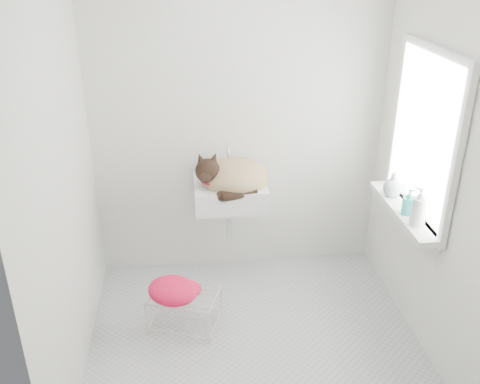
{
  "coord_description": "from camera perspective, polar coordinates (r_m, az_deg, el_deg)",
  "views": [
    {
      "loc": [
        -0.4,
        -2.75,
        2.44
      ],
      "look_at": [
        -0.04,
        0.5,
        0.88
      ],
      "focal_mm": 39.48,
      "sensor_mm": 36.0,
      "label": 1
    }
  ],
  "objects": [
    {
      "name": "windowsill",
      "position": [
        3.65,
        17.24,
        -1.95
      ],
      "size": [
        0.16,
        0.88,
        0.04
      ],
      "primitive_type": "cube",
      "color": "white",
      "rests_on": "right_wall"
    },
    {
      "name": "faucet",
      "position": [
        3.96,
        -1.38,
        4.0
      ],
      "size": [
        0.19,
        0.13,
        0.19
      ],
      "primitive_type": null,
      "color": "silver",
      "rests_on": "sink"
    },
    {
      "name": "wire_rack",
      "position": [
        3.75,
        -6.01,
        -12.27
      ],
      "size": [
        0.52,
        0.44,
        0.26
      ],
      "primitive_type": "cube",
      "rotation": [
        0.0,
        0.0,
        -0.33
      ],
      "color": "silver",
      "rests_on": "floor"
    },
    {
      "name": "back_wall",
      "position": [
        3.96,
        -0.15,
        7.98
      ],
      "size": [
        2.2,
        0.02,
        2.5
      ],
      "primitive_type": "cube",
      "color": "silver",
      "rests_on": "ground"
    },
    {
      "name": "bottle_a",
      "position": [
        3.45,
        18.51,
        -3.37
      ],
      "size": [
        0.11,
        0.11,
        0.21
      ],
      "primitive_type": "imported",
      "rotation": [
        0.0,
        0.0,
        4.19
      ],
      "color": "white",
      "rests_on": "windowsill"
    },
    {
      "name": "window_glass",
      "position": [
        3.48,
        19.48,
        5.75
      ],
      "size": [
        0.01,
        0.8,
        1.0
      ],
      "primitive_type": "cube",
      "color": "white",
      "rests_on": "right_wall"
    },
    {
      "name": "bottle_b",
      "position": [
        3.57,
        17.59,
        -2.25
      ],
      "size": [
        0.1,
        0.1,
        0.17
      ],
      "primitive_type": "imported",
      "rotation": [
        0.0,
        0.0,
        1.15
      ],
      "color": "teal",
      "rests_on": "windowsill"
    },
    {
      "name": "floor",
      "position": [
        3.7,
        1.57,
        -15.78
      ],
      "size": [
        2.2,
        2.0,
        0.02
      ],
      "primitive_type": "cube",
      "color": "#A0A7AD",
      "rests_on": "ground"
    },
    {
      "name": "sink",
      "position": [
        3.85,
        -1.13,
        1.09
      ],
      "size": [
        0.52,
        0.45,
        0.21
      ],
      "primitive_type": "cube",
      "color": "white",
      "rests_on": "back_wall"
    },
    {
      "name": "towel",
      "position": [
        3.62,
        -7.25,
        -11.07
      ],
      "size": [
        0.42,
        0.38,
        0.14
      ],
      "primitive_type": "ellipsoid",
      "rotation": [
        0.0,
        0.0,
        -0.5
      ],
      "color": "red",
      "rests_on": "wire_rack"
    },
    {
      "name": "right_wall",
      "position": [
        3.35,
        20.84,
        2.97
      ],
      "size": [
        0.02,
        2.0,
        2.5
      ],
      "primitive_type": "cube",
      "color": "silver",
      "rests_on": "ground"
    },
    {
      "name": "cat",
      "position": [
        3.82,
        -0.96,
        1.56
      ],
      "size": [
        0.54,
        0.46,
        0.33
      ],
      "rotation": [
        0.0,
        0.0,
        -0.1
      ],
      "color": "tan",
      "rests_on": "sink"
    },
    {
      "name": "left_wall",
      "position": [
        3.08,
        -18.87,
        1.33
      ],
      "size": [
        0.02,
        2.0,
        2.5
      ],
      "primitive_type": "cube",
      "color": "silver",
      "rests_on": "ground"
    },
    {
      "name": "bottle_c",
      "position": [
        3.79,
        16.05,
        -0.35
      ],
      "size": [
        0.18,
        0.18,
        0.17
      ],
      "primitive_type": "imported",
      "rotation": [
        0.0,
        0.0,
        2.19
      ],
      "color": "#AEB8BF",
      "rests_on": "windowsill"
    },
    {
      "name": "window_frame",
      "position": [
        3.47,
        19.25,
        5.75
      ],
      "size": [
        0.04,
        0.9,
        1.1
      ],
      "primitive_type": "cube",
      "color": "white",
      "rests_on": "right_wall"
    }
  ]
}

